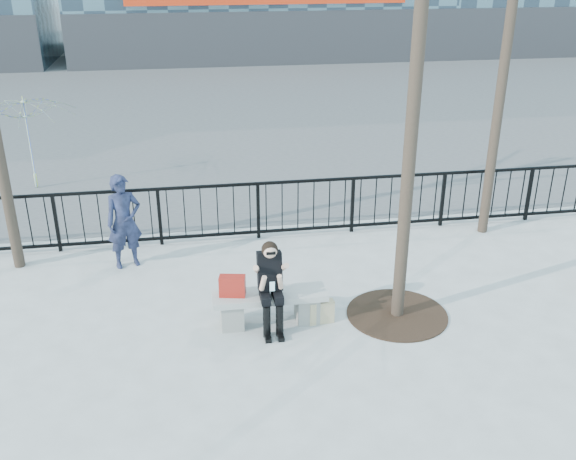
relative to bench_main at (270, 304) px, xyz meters
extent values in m
plane|color=gray|center=(0.00, 0.00, -0.30)|extent=(120.00, 120.00, 0.00)
cube|color=#474747|center=(0.00, 15.00, -0.30)|extent=(60.00, 23.00, 0.01)
cube|color=black|center=(0.00, 3.00, 0.78)|extent=(14.00, 0.05, 0.05)
cube|color=black|center=(0.00, 3.00, -0.18)|extent=(14.00, 0.05, 0.05)
cube|color=#2D2D30|center=(3.00, 21.96, 0.90)|extent=(18.00, 0.08, 2.40)
cylinder|color=black|center=(1.90, -0.10, 3.45)|extent=(0.18, 0.18, 7.50)
cylinder|color=black|center=(4.50, 2.60, 3.20)|extent=(0.18, 0.18, 7.00)
cylinder|color=black|center=(1.90, -0.10, -0.29)|extent=(1.50, 1.50, 0.02)
cube|color=slate|center=(-0.55, 0.00, -0.10)|extent=(0.32, 0.38, 0.40)
cube|color=slate|center=(0.55, 0.00, -0.10)|extent=(0.32, 0.38, 0.40)
cube|color=#97968F|center=(0.00, 0.00, 0.14)|extent=(1.65, 0.46, 0.09)
cube|color=maroon|center=(-0.53, 0.02, 0.34)|extent=(0.39, 0.24, 0.30)
cube|color=beige|center=(0.74, -0.11, -0.13)|extent=(0.38, 0.17, 0.35)
imported|color=black|center=(-2.15, 2.23, 0.51)|extent=(0.69, 0.56, 1.63)
imported|color=#E5FA37|center=(-4.48, 6.50, 0.75)|extent=(3.03, 3.05, 2.10)
camera|label=1|loc=(-1.04, -7.96, 4.72)|focal=40.00mm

